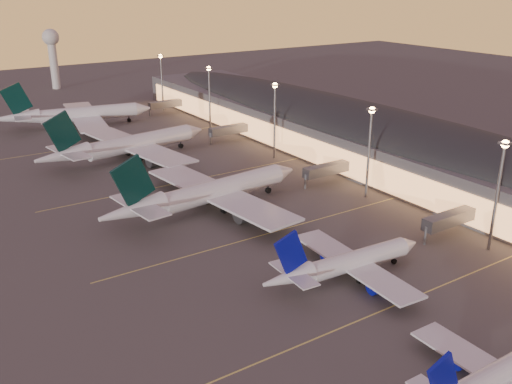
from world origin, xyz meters
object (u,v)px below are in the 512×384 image
object	(u,v)px
airliner_narrow_north	(346,263)
radar_tower	(52,49)
airliner_wide_mid	(127,145)
airliner_wide_far	(76,115)
airliner_narrow_south	(492,377)
airliner_wide_near	(208,193)

from	to	relation	value
airliner_narrow_north	radar_tower	bearing A→B (deg)	91.06
airliner_wide_mid	airliner_wide_far	bearing A→B (deg)	82.13
airliner_narrow_south	airliner_wide_mid	bearing A→B (deg)	91.01
airliner_wide_mid	airliner_wide_far	xyz separation A→B (m)	(-0.50, 55.26, -0.01)
airliner_narrow_south	airliner_wide_near	world-z (taller)	airliner_wide_near
airliner_narrow_south	airliner_wide_far	world-z (taller)	airliner_wide_far
airliner_wide_near	radar_tower	bearing A→B (deg)	79.25
airliner_narrow_north	airliner_wide_mid	bearing A→B (deg)	96.97
airliner_wide_near	radar_tower	xyz separation A→B (m)	(16.18, 204.25, 16.84)
airliner_wide_mid	airliner_narrow_north	bearing A→B (deg)	-94.90
airliner_wide_mid	radar_tower	bearing A→B (deg)	75.15
airliner_wide_mid	airliner_wide_far	world-z (taller)	airliner_wide_mid
radar_tower	airliner_wide_mid	bearing A→B (deg)	-96.45
airliner_wide_far	radar_tower	xyz separation A→B (m)	(17.38, 93.97, 16.70)
airliner_narrow_south	airliner_wide_mid	world-z (taller)	airliner_wide_mid
airliner_narrow_south	airliner_wide_far	bearing A→B (deg)	91.07
airliner_wide_near	radar_tower	distance (m)	205.58
airliner_wide_mid	radar_tower	distance (m)	151.11
airliner_narrow_south	radar_tower	distance (m)	291.27
airliner_wide_far	airliner_wide_near	bearing A→B (deg)	-79.85
airliner_narrow_south	radar_tower	xyz separation A→B (m)	(16.07, 290.22, 18.78)
airliner_wide_far	airliner_narrow_south	bearing A→B (deg)	-80.09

